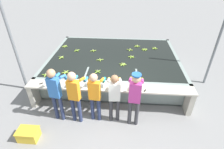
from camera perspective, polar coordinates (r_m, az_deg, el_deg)
The scene contains 27 objects.
ground_plane at distance 5.74m, azimuth -1.02°, elevation -12.19°, with size 80.00×80.00×0.00m, color gray.
wash_tank at distance 7.41m, azimuth 0.63°, elevation 3.32°, with size 5.18×3.91×0.85m.
work_ledge at distance 5.49m, azimuth -0.87°, elevation -5.90°, with size 5.18×0.45×0.85m.
worker_0 at distance 5.11m, azimuth -18.02°, elevation -4.90°, with size 0.48×0.74×1.75m.
worker_1 at distance 4.93m, azimuth -12.13°, elevation -5.87°, with size 0.48×0.74×1.71m.
worker_2 at distance 4.93m, azimuth -5.58°, elevation -6.08°, with size 0.45×0.73×1.63m.
worker_3 at distance 4.90m, azimuth 0.79°, elevation -6.45°, with size 0.44×0.72×1.60m.
worker_4 at distance 4.74m, azimuth 7.47°, elevation -6.55°, with size 0.45×0.74×1.74m.
banana_bunch_floating_0 at distance 8.03m, azimuth 13.74°, elevation 8.33°, with size 0.27×0.27×0.08m.
banana_bunch_floating_1 at distance 6.84m, azimuth -3.95°, elevation 4.85°, with size 0.28×0.28×0.08m.
banana_bunch_floating_2 at distance 6.52m, azimuth 3.58°, elevation 3.34°, with size 0.28×0.27×0.08m.
banana_bunch_floating_3 at distance 7.09m, azimuth 6.30°, elevation 5.76°, with size 0.27×0.28×0.08m.
banana_bunch_floating_4 at distance 7.75m, azimuth -11.44°, elevation 7.73°, with size 0.23×0.23×0.08m.
banana_bunch_floating_5 at distance 8.29m, azimuth -15.18°, elevation 8.90°, with size 0.27×0.28×0.08m.
banana_bunch_floating_6 at distance 7.62m, azimuth -6.17°, elevation 7.76°, with size 0.27×0.27×0.08m.
banana_bunch_floating_7 at distance 7.29m, azimuth -16.26°, elevation 5.38°, with size 0.27×0.27×0.08m.
banana_bunch_floating_8 at distance 6.08m, azimuth -4.72°, elevation 0.98°, with size 0.24×0.24×0.08m.
banana_bunch_floating_9 at distance 6.23m, azimuth -15.00°, elevation 0.72°, with size 0.28×0.27×0.08m.
banana_bunch_floating_10 at distance 7.70m, azimuth 5.82°, elevation 8.06°, with size 0.28×0.28×0.08m.
banana_bunch_floating_11 at distance 6.30m, azimuth -20.85°, elevation -0.03°, with size 0.28×0.28×0.08m.
banana_bunch_floating_12 at distance 8.11m, azimuth 8.12°, elevation 9.17°, with size 0.27×0.28×0.08m.
banana_bunch_floating_13 at distance 7.83m, azimuth 10.56°, elevation 8.07°, with size 0.28×0.28×0.08m.
knife_0 at distance 5.32m, azimuth 11.01°, elevation -4.81°, with size 0.20×0.32×0.02m.
knife_1 at distance 5.91m, azimuth -21.51°, elevation -2.53°, with size 0.30×0.24×0.02m.
crate at distance 5.44m, azimuth -25.62°, elevation -17.20°, with size 0.55×0.39×0.32m.
support_post_left at distance 6.71m, azimuth -29.11°, elevation 7.03°, with size 0.09×0.09×3.20m.
support_post_right at distance 7.24m, azimuth 30.95°, elevation 8.16°, with size 0.09×0.09×3.20m.
Camera 1 is at (0.41, -4.06, 4.04)m, focal length 28.00 mm.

